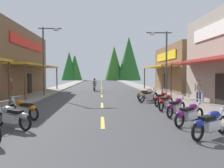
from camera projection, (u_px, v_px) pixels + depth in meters
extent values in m
cube|color=#424244|center=(102.00, 90.00, 28.42)|extent=(9.70, 84.65, 0.10)
cube|color=gray|center=(53.00, 90.00, 28.11)|extent=(2.52, 84.65, 0.12)
cube|color=gray|center=(149.00, 89.00, 28.71)|extent=(2.52, 84.65, 0.12)
cube|color=#E0C64C|center=(103.00, 122.00, 9.60)|extent=(0.16, 2.40, 0.01)
cube|color=#E0C64C|center=(102.00, 105.00, 14.81)|extent=(0.16, 2.40, 0.01)
cube|color=#E0C64C|center=(102.00, 96.00, 20.99)|extent=(0.16, 2.40, 0.01)
cube|color=#E0C64C|center=(102.00, 91.00, 26.28)|extent=(0.16, 2.40, 0.01)
cube|color=#E0C64C|center=(102.00, 88.00, 32.45)|extent=(0.16, 2.40, 0.01)
cube|color=#E0C64C|center=(101.00, 86.00, 38.56)|extent=(0.16, 2.40, 0.01)
cube|color=#E0C64C|center=(101.00, 84.00, 44.55)|extent=(0.16, 2.40, 0.01)
cube|color=#E0C64C|center=(101.00, 83.00, 50.53)|extent=(0.16, 2.40, 0.01)
cube|color=#E0C64C|center=(101.00, 82.00, 57.07)|extent=(0.16, 2.40, 0.01)
cube|color=#E0C64C|center=(101.00, 81.00, 62.19)|extent=(0.16, 2.40, 0.01)
cylinder|color=brown|center=(9.00, 85.00, 13.81)|extent=(0.14, 0.14, 2.82)
cube|color=gold|center=(38.00, 66.00, 22.58)|extent=(1.80, 12.39, 0.16)
cylinder|color=brown|center=(25.00, 83.00, 16.71)|extent=(0.14, 0.14, 2.82)
cylinder|color=brown|center=(57.00, 79.00, 28.67)|extent=(0.14, 0.14, 2.82)
cube|color=red|center=(29.00, 44.00, 22.44)|extent=(0.10, 9.64, 0.90)
cube|color=black|center=(30.00, 84.00, 22.63)|extent=(0.08, 1.10, 2.10)
cube|color=#B72D28|center=(207.00, 61.00, 13.67)|extent=(1.80, 10.00, 0.16)
cylinder|color=brown|center=(171.00, 82.00, 18.49)|extent=(0.14, 0.14, 2.82)
cube|color=white|center=(221.00, 27.00, 13.62)|extent=(0.10, 7.78, 0.90)
cube|color=black|center=(220.00, 91.00, 13.80)|extent=(0.08, 1.10, 2.10)
cube|color=brown|center=(202.00, 69.00, 25.66)|extent=(8.37, 10.12, 5.26)
cube|color=gold|center=(158.00, 67.00, 25.40)|extent=(1.80, 9.11, 0.16)
cylinder|color=brown|center=(162.00, 81.00, 21.09)|extent=(0.14, 0.14, 2.82)
cylinder|color=brown|center=(145.00, 79.00, 29.78)|extent=(0.14, 0.14, 2.82)
cube|color=yellow|center=(165.00, 56.00, 25.38)|extent=(0.10, 7.09, 0.90)
cube|color=black|center=(165.00, 83.00, 25.53)|extent=(0.08, 1.10, 2.10)
cylinder|color=#474C51|center=(44.00, 62.00, 20.02)|extent=(0.14, 0.14, 6.25)
cylinder|color=#474C51|center=(50.00, 28.00, 19.91)|extent=(2.06, 0.10, 0.10)
ellipsoid|color=silver|center=(56.00, 30.00, 19.94)|extent=(0.50, 0.30, 0.24)
cylinder|color=#474C51|center=(166.00, 66.00, 18.06)|extent=(0.14, 0.14, 5.51)
cylinder|color=#474C51|center=(159.00, 33.00, 17.91)|extent=(2.06, 0.10, 0.10)
ellipsoid|color=silver|center=(153.00, 34.00, 17.88)|extent=(0.50, 0.30, 0.24)
torus|color=black|center=(222.00, 125.00, 7.76)|extent=(0.59, 0.44, 0.64)
torus|color=black|center=(198.00, 131.00, 6.87)|extent=(0.59, 0.44, 0.64)
cube|color=silver|center=(211.00, 125.00, 7.31)|extent=(0.74, 0.62, 0.32)
ellipsoid|color=navy|center=(214.00, 115.00, 7.42)|extent=(0.64, 0.58, 0.28)
cube|color=black|center=(207.00, 118.00, 7.15)|extent=(0.65, 0.57, 0.12)
ellipsoid|color=navy|center=(199.00, 124.00, 6.89)|extent=(0.50, 0.44, 0.24)
cylinder|color=silver|center=(221.00, 116.00, 7.67)|extent=(0.34, 0.26, 0.71)
cylinder|color=silver|center=(219.00, 105.00, 7.58)|extent=(0.37, 0.52, 0.04)
sphere|color=white|center=(223.00, 109.00, 7.76)|extent=(0.16, 0.16, 0.16)
torus|color=black|center=(199.00, 115.00, 9.56)|extent=(0.57, 0.47, 0.64)
torus|color=black|center=(179.00, 120.00, 8.59)|extent=(0.57, 0.47, 0.64)
cube|color=silver|center=(190.00, 115.00, 9.08)|extent=(0.73, 0.65, 0.32)
ellipsoid|color=#721972|center=(193.00, 107.00, 9.19)|extent=(0.64, 0.59, 0.28)
cube|color=black|center=(187.00, 109.00, 8.90)|extent=(0.65, 0.59, 0.12)
ellipsoid|color=#721972|center=(180.00, 114.00, 8.62)|extent=(0.50, 0.46, 0.24)
cylinder|color=silver|center=(198.00, 108.00, 9.46)|extent=(0.33, 0.27, 0.71)
cylinder|color=silver|center=(196.00, 99.00, 9.37)|extent=(0.40, 0.50, 0.04)
sphere|color=white|center=(200.00, 103.00, 9.56)|extent=(0.16, 0.16, 0.16)
torus|color=black|center=(182.00, 108.00, 11.64)|extent=(0.50, 0.54, 0.64)
torus|color=black|center=(170.00, 111.00, 10.48)|extent=(0.50, 0.54, 0.64)
cube|color=silver|center=(176.00, 108.00, 11.06)|extent=(0.68, 0.71, 0.32)
ellipsoid|color=#721972|center=(178.00, 101.00, 11.20)|extent=(0.61, 0.63, 0.28)
cube|color=black|center=(174.00, 103.00, 10.85)|extent=(0.61, 0.63, 0.12)
ellipsoid|color=#721972|center=(170.00, 106.00, 10.51)|extent=(0.47, 0.49, 0.24)
cylinder|color=silver|center=(181.00, 102.00, 11.53)|extent=(0.29, 0.32, 0.71)
cylinder|color=silver|center=(180.00, 95.00, 11.42)|extent=(0.47, 0.43, 0.04)
sphere|color=white|center=(182.00, 98.00, 11.64)|extent=(0.16, 0.16, 0.16)
torus|color=black|center=(171.00, 103.00, 13.57)|extent=(0.47, 0.57, 0.64)
torus|color=black|center=(161.00, 106.00, 12.33)|extent=(0.47, 0.57, 0.64)
cube|color=silver|center=(166.00, 103.00, 12.95)|extent=(0.65, 0.73, 0.32)
ellipsoid|color=#A51414|center=(167.00, 97.00, 13.10)|extent=(0.59, 0.64, 0.28)
cube|color=black|center=(165.00, 98.00, 12.73)|extent=(0.59, 0.65, 0.12)
ellipsoid|color=#A51414|center=(162.00, 102.00, 12.36)|extent=(0.46, 0.50, 0.24)
cylinder|color=silver|center=(170.00, 98.00, 13.45)|extent=(0.27, 0.33, 0.71)
cylinder|color=silver|center=(169.00, 92.00, 13.33)|extent=(0.50, 0.39, 0.04)
sphere|color=white|center=(171.00, 94.00, 13.57)|extent=(0.16, 0.16, 0.16)
torus|color=black|center=(166.00, 99.00, 15.32)|extent=(0.47, 0.57, 0.64)
torus|color=black|center=(157.00, 102.00, 14.08)|extent=(0.47, 0.57, 0.64)
cube|color=silver|center=(162.00, 99.00, 14.70)|extent=(0.65, 0.73, 0.32)
ellipsoid|color=#A51414|center=(163.00, 94.00, 14.85)|extent=(0.59, 0.64, 0.28)
cube|color=black|center=(160.00, 95.00, 14.48)|extent=(0.59, 0.65, 0.12)
ellipsoid|color=#A51414|center=(157.00, 98.00, 14.11)|extent=(0.46, 0.50, 0.24)
cylinder|color=silver|center=(165.00, 95.00, 15.19)|extent=(0.27, 0.33, 0.71)
cylinder|color=silver|center=(164.00, 90.00, 15.08)|extent=(0.50, 0.40, 0.04)
sphere|color=white|center=(166.00, 92.00, 15.32)|extent=(0.16, 0.16, 0.16)
torus|color=black|center=(156.00, 97.00, 16.99)|extent=(0.59, 0.44, 0.64)
torus|color=black|center=(142.00, 98.00, 16.09)|extent=(0.59, 0.44, 0.64)
cube|color=silver|center=(149.00, 97.00, 16.54)|extent=(0.74, 0.63, 0.32)
ellipsoid|color=#99999E|center=(151.00, 92.00, 16.64)|extent=(0.64, 0.58, 0.28)
cube|color=black|center=(146.00, 93.00, 16.37)|extent=(0.65, 0.57, 0.12)
ellipsoid|color=#99999E|center=(142.00, 95.00, 16.11)|extent=(0.50, 0.45, 0.24)
cylinder|color=silver|center=(154.00, 93.00, 16.90)|extent=(0.34, 0.26, 0.71)
cylinder|color=silver|center=(153.00, 88.00, 16.81)|extent=(0.37, 0.52, 0.04)
sphere|color=white|center=(156.00, 90.00, 16.98)|extent=(0.16, 0.16, 0.16)
torus|color=black|center=(154.00, 95.00, 18.41)|extent=(0.60, 0.42, 0.64)
torus|color=black|center=(140.00, 96.00, 17.56)|extent=(0.60, 0.42, 0.64)
cube|color=silver|center=(147.00, 95.00, 17.98)|extent=(0.74, 0.61, 0.32)
ellipsoid|color=#BF660C|center=(149.00, 91.00, 18.08)|extent=(0.64, 0.57, 0.28)
cube|color=black|center=(145.00, 91.00, 17.83)|extent=(0.66, 0.55, 0.12)
ellipsoid|color=#BF660C|center=(141.00, 93.00, 17.58)|extent=(0.50, 0.44, 0.24)
cylinder|color=silver|center=(153.00, 91.00, 18.32)|extent=(0.35, 0.25, 0.71)
cylinder|color=silver|center=(152.00, 87.00, 18.24)|extent=(0.35, 0.53, 0.04)
sphere|color=white|center=(154.00, 89.00, 18.40)|extent=(0.16, 0.16, 0.16)
torus|color=black|center=(25.00, 122.00, 8.13)|extent=(0.60, 0.41, 0.64)
cube|color=silver|center=(11.00, 118.00, 8.47)|extent=(0.75, 0.60, 0.32)
ellipsoid|color=#99999E|center=(8.00, 110.00, 8.55)|extent=(0.64, 0.56, 0.28)
cube|color=black|center=(16.00, 111.00, 8.34)|extent=(0.66, 0.55, 0.12)
ellipsoid|color=#99999E|center=(24.00, 116.00, 8.14)|extent=(0.50, 0.43, 0.24)
cylinder|color=silver|center=(1.00, 111.00, 8.75)|extent=(0.35, 0.24, 0.71)
cylinder|color=silver|center=(2.00, 101.00, 8.67)|extent=(0.34, 0.54, 0.04)
torus|color=black|center=(13.00, 111.00, 10.72)|extent=(0.58, 0.45, 0.64)
torus|color=black|center=(34.00, 114.00, 9.92)|extent=(0.58, 0.45, 0.64)
cube|color=silver|center=(23.00, 110.00, 10.32)|extent=(0.73, 0.63, 0.32)
ellipsoid|color=#BF660C|center=(20.00, 103.00, 10.41)|extent=(0.64, 0.58, 0.28)
cube|color=black|center=(26.00, 105.00, 10.17)|extent=(0.65, 0.58, 0.12)
ellipsoid|color=#BF660C|center=(33.00, 108.00, 9.94)|extent=(0.50, 0.45, 0.24)
cylinder|color=silver|center=(15.00, 104.00, 10.64)|extent=(0.34, 0.26, 0.71)
cylinder|color=silver|center=(16.00, 96.00, 10.56)|extent=(0.38, 0.51, 0.04)
sphere|color=white|center=(13.00, 100.00, 10.72)|extent=(0.16, 0.16, 0.16)
torus|color=black|center=(95.00, 88.00, 27.84)|extent=(0.12, 0.64, 0.64)
torus|color=black|center=(94.00, 89.00, 26.34)|extent=(0.12, 0.64, 0.64)
cube|color=silver|center=(94.00, 88.00, 27.09)|extent=(0.30, 0.71, 0.32)
ellipsoid|color=#99999E|center=(95.00, 85.00, 27.27)|extent=(0.34, 0.57, 0.28)
cube|color=black|center=(94.00, 85.00, 26.83)|extent=(0.30, 0.61, 0.12)
ellipsoid|color=#99999E|center=(94.00, 87.00, 26.38)|extent=(0.25, 0.45, 0.24)
cylinder|color=silver|center=(95.00, 85.00, 27.70)|extent=(0.07, 0.37, 0.71)
cylinder|color=silver|center=(95.00, 82.00, 27.56)|extent=(0.60, 0.06, 0.04)
sphere|color=white|center=(95.00, 84.00, 27.85)|extent=(0.16, 0.16, 0.16)
ellipsoid|color=#726659|center=(94.00, 82.00, 26.91)|extent=(0.39, 0.39, 0.64)
sphere|color=black|center=(94.00, 79.00, 26.94)|extent=(0.24, 0.24, 0.24)
cylinder|color=#726659|center=(93.00, 85.00, 27.09)|extent=(0.15, 0.43, 0.24)
cylinder|color=#726659|center=(93.00, 82.00, 27.21)|extent=(0.12, 0.51, 0.40)
cylinder|color=#726659|center=(96.00, 85.00, 27.10)|extent=(0.15, 0.43, 0.24)
cylinder|color=#726659|center=(96.00, 82.00, 27.21)|extent=(0.12, 0.51, 0.40)
cylinder|color=#333F8C|center=(200.00, 98.00, 15.57)|extent=(0.14, 0.14, 0.82)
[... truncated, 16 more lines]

